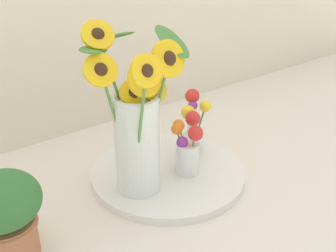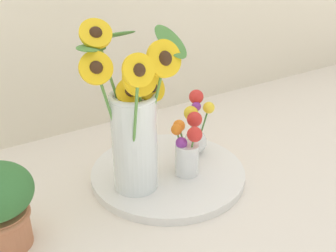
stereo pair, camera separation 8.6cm
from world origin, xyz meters
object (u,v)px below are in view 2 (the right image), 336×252
at_px(serving_tray, 168,173).
at_px(mason_jar_sunflowers, 134,126).
at_px(vase_bulb_right, 196,127).
at_px(vase_small_center, 186,151).

distance_m(serving_tray, mason_jar_sunflowers, 0.22).
bearing_deg(vase_bulb_right, vase_small_center, -138.36).
height_order(serving_tray, vase_bulb_right, vase_bulb_right).
bearing_deg(mason_jar_sunflowers, vase_small_center, -7.89).
xyz_separation_m(serving_tray, vase_small_center, (0.03, -0.04, 0.08)).
relative_size(mason_jar_sunflowers, vase_small_center, 2.92).
distance_m(mason_jar_sunflowers, vase_bulb_right, 0.26).
relative_size(serving_tray, mason_jar_sunflowers, 0.99).
height_order(mason_jar_sunflowers, vase_small_center, mason_jar_sunflowers).
bearing_deg(serving_tray, mason_jar_sunflowers, -168.71).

